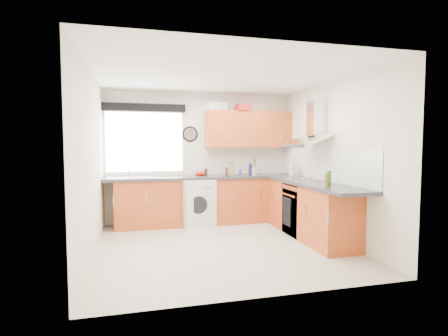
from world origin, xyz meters
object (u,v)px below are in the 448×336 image
object	(u,v)px
oven	(305,209)
upper_cabinets	(249,129)
extractor_hood	(311,128)
washing_machine	(196,202)

from	to	relation	value
oven	upper_cabinets	world-z (taller)	upper_cabinets
extractor_hood	washing_machine	bearing A→B (deg)	147.85
upper_cabinets	washing_machine	size ratio (longest dim) A/B	1.98
extractor_hood	upper_cabinets	distance (m)	1.48
washing_machine	extractor_hood	bearing A→B (deg)	-43.74
upper_cabinets	washing_machine	world-z (taller)	upper_cabinets
oven	washing_machine	world-z (taller)	washing_machine
extractor_hood	upper_cabinets	bearing A→B (deg)	116.13
oven	extractor_hood	bearing A→B (deg)	-0.00
extractor_hood	washing_machine	xyz separation A→B (m)	(-1.75, 1.10, -1.34)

